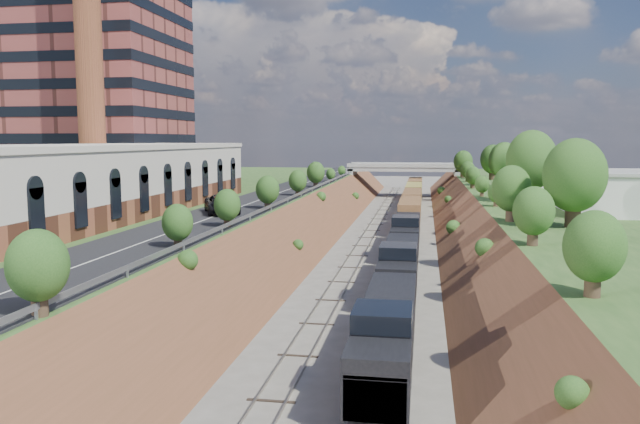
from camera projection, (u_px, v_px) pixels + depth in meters
platform_left at (133, 216)px, 81.32m from camera, size 44.00×180.00×5.00m
embankment_left at (298, 240)px, 78.00m from camera, size 10.00×180.00×10.00m
embankment_right at (479, 245)px, 74.39m from camera, size 10.00×180.00×10.00m
rail_left_track at (365, 241)px, 76.61m from camera, size 1.58×180.00×0.18m
rail_right_track at (408, 242)px, 75.76m from camera, size 1.58×180.00×0.18m
road at (263, 199)px, 78.15m from camera, size 8.00×180.00×0.10m
guardrail at (295, 196)px, 77.23m from camera, size 0.10×171.00×0.70m
commercial_building at (73, 182)px, 58.25m from camera, size 14.30×62.30×7.00m
highrise_tower at (93, 0)px, 91.38m from camera, size 22.00×22.00×53.90m
smokestack at (88, 35)px, 75.30m from camera, size 3.20×3.20×40.00m
overpass at (404, 174)px, 136.37m from camera, size 24.50×8.30×7.40m
white_building_near at (613, 193)px, 63.69m from camera, size 9.00×12.00×4.00m
white_building_far at (561, 181)px, 85.35m from camera, size 8.00×10.00×3.60m
tree_right_large at (575, 176)px, 52.73m from camera, size 5.25×5.25×7.61m
tree_left_crest at (155, 229)px, 38.13m from camera, size 2.45×2.45×3.55m
freight_train at (410, 215)px, 83.69m from camera, size 2.84×114.80×4.55m
suv at (222, 204)px, 62.39m from camera, size 5.62×7.46×1.88m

